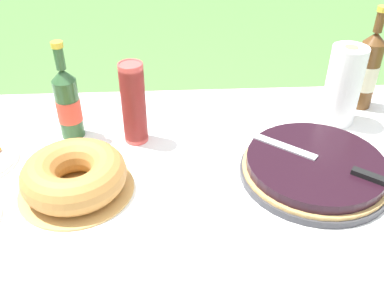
{
  "coord_description": "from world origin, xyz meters",
  "views": [
    {
      "loc": [
        -0.0,
        -0.92,
        1.43
      ],
      "look_at": [
        0.05,
        0.07,
        0.75
      ],
      "focal_mm": 40.0,
      "sensor_mm": 36.0,
      "label": 1
    }
  ],
  "objects": [
    {
      "name": "cup_stack",
      "position": [
        -0.11,
        0.19,
        0.81
      ],
      "size": [
        0.07,
        0.07,
        0.25
      ],
      "color": "#E04C47",
      "rests_on": "tablecloth"
    },
    {
      "name": "bundt_cake",
      "position": [
        -0.26,
        -0.04,
        0.74
      ],
      "size": [
        0.3,
        0.3,
        0.1
      ],
      "color": "tan",
      "rests_on": "tablecloth"
    },
    {
      "name": "cider_bottle_amber",
      "position": [
        0.66,
        0.36,
        0.82
      ],
      "size": [
        0.08,
        0.08,
        0.35
      ],
      "color": "brown",
      "rests_on": "tablecloth"
    },
    {
      "name": "berry_tart",
      "position": [
        0.38,
        -0.02,
        0.72
      ],
      "size": [
        0.4,
        0.4,
        0.06
      ],
      "color": "#38383D",
      "rests_on": "tablecloth"
    },
    {
      "name": "paper_towel_roll",
      "position": [
        0.54,
        0.27,
        0.82
      ],
      "size": [
        0.11,
        0.11,
        0.26
      ],
      "color": "white",
      "rests_on": "tablecloth"
    },
    {
      "name": "cider_bottle_green",
      "position": [
        -0.31,
        0.22,
        0.8
      ],
      "size": [
        0.07,
        0.07,
        0.31
      ],
      "color": "#2D562D",
      "rests_on": "tablecloth"
    },
    {
      "name": "garden_table",
      "position": [
        0.0,
        0.0,
        0.62
      ],
      "size": [
        1.71,
        1.0,
        0.68
      ],
      "color": "brown",
      "rests_on": "ground_plane"
    },
    {
      "name": "tablecloth",
      "position": [
        0.0,
        0.0,
        0.67
      ],
      "size": [
        1.72,
        1.01,
        0.1
      ],
      "color": "white",
      "rests_on": "garden_table"
    },
    {
      "name": "serving_knife",
      "position": [
        0.41,
        -0.04,
        0.75
      ],
      "size": [
        0.31,
        0.25,
        0.01
      ],
      "rotation": [
        0.0,
        0.0,
        2.46
      ],
      "color": "silver",
      "rests_on": "berry_tart"
    }
  ]
}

